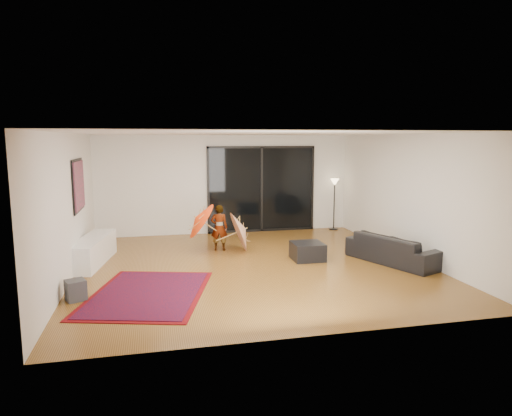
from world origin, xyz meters
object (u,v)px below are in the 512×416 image
object	(u,v)px
sofa	(394,249)
media_console	(93,251)
ottoman	(307,251)
child	(219,228)

from	to	relation	value
sofa	media_console	bearing A→B (deg)	55.98
media_console	sofa	world-z (taller)	sofa
ottoman	child	size ratio (longest dim) A/B	0.61
child	sofa	bearing A→B (deg)	163.80
ottoman	child	distance (m)	2.18
child	ottoman	bearing A→B (deg)	156.46
media_console	child	bearing A→B (deg)	21.15
ottoman	sofa	bearing A→B (deg)	-20.10
media_console	ottoman	distance (m)	4.55
sofa	ottoman	distance (m)	1.82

